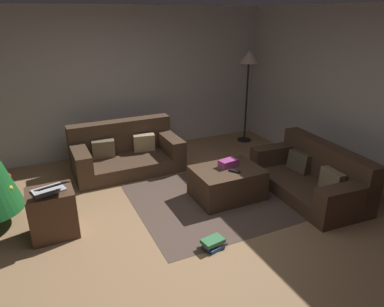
% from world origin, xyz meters
% --- Properties ---
extents(ground_plane, '(6.40, 6.40, 0.00)m').
position_xyz_m(ground_plane, '(0.00, 0.00, 0.00)').
color(ground_plane, '#93704C').
extents(rear_partition, '(6.40, 0.12, 2.60)m').
position_xyz_m(rear_partition, '(0.00, 3.14, 1.30)').
color(rear_partition, '#BCB7B2').
rests_on(rear_partition, ground_plane).
extents(corner_partition, '(0.12, 6.40, 2.60)m').
position_xyz_m(corner_partition, '(3.14, 0.00, 1.30)').
color(corner_partition, '#B5B0AB').
rests_on(corner_partition, ground_plane).
extents(couch_left, '(1.75, 0.96, 0.78)m').
position_xyz_m(couch_left, '(0.03, 2.26, 0.28)').
color(couch_left, '#473323').
rests_on(couch_left, ground_plane).
extents(couch_right, '(0.99, 1.81, 0.72)m').
position_xyz_m(couch_right, '(2.26, 0.22, 0.27)').
color(couch_right, '#473323').
rests_on(couch_right, ground_plane).
extents(ottoman, '(0.94, 0.69, 0.44)m').
position_xyz_m(ottoman, '(1.07, 0.65, 0.22)').
color(ottoman, '#473323').
rests_on(ottoman, ground_plane).
extents(gift_box, '(0.28, 0.19, 0.10)m').
position_xyz_m(gift_box, '(1.11, 0.72, 0.49)').
color(gift_box, '#B23F8C').
rests_on(gift_box, ottoman).
extents(tv_remote, '(0.13, 0.16, 0.02)m').
position_xyz_m(tv_remote, '(1.10, 0.53, 0.45)').
color(tv_remote, black).
rests_on(tv_remote, ottoman).
extents(side_table, '(0.52, 0.44, 0.58)m').
position_xyz_m(side_table, '(-1.26, 0.74, 0.29)').
color(side_table, '#4C3323').
rests_on(side_table, ground_plane).
extents(laptop, '(0.42, 0.45, 0.18)m').
position_xyz_m(laptop, '(-1.24, 0.68, 0.63)').
color(laptop, silver).
rests_on(laptop, side_table).
extents(book_stack, '(0.30, 0.21, 0.12)m').
position_xyz_m(book_stack, '(0.32, -0.31, 0.06)').
color(book_stack, '#2D5193').
rests_on(book_stack, ground_plane).
extents(corner_lamp, '(0.36, 0.36, 1.81)m').
position_xyz_m(corner_lamp, '(2.63, 2.58, 1.55)').
color(corner_lamp, black).
rests_on(corner_lamp, ground_plane).
extents(area_rug, '(2.60, 2.00, 0.01)m').
position_xyz_m(area_rug, '(1.07, 0.65, 0.00)').
color(area_rug, '#503E34').
rests_on(area_rug, ground_plane).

